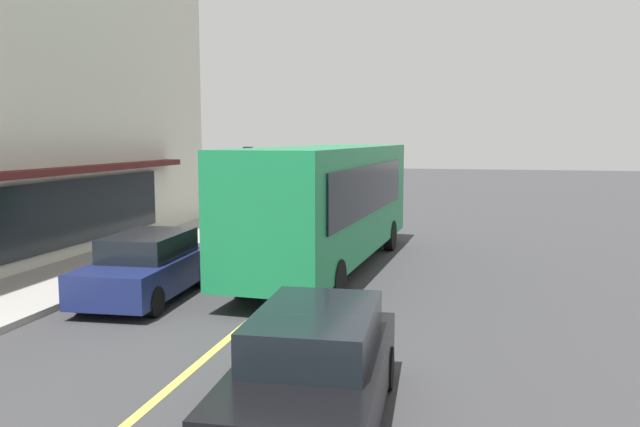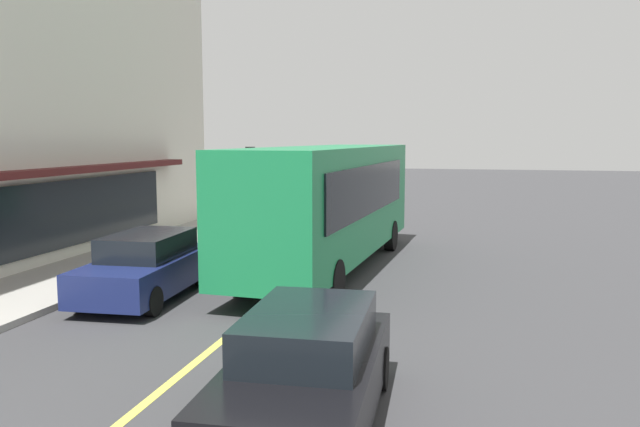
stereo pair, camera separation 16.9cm
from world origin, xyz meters
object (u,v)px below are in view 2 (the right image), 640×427
(car_black, at_px, (307,370))
(bus, at_px, (330,200))
(traffic_light, at_px, (251,165))
(pedestrian_waiting, at_px, (247,194))
(car_navy, at_px, (146,267))

(car_black, bearing_deg, bus, 10.86)
(traffic_light, bearing_deg, pedestrian_waiting, 25.55)
(bus, xyz_separation_m, car_black, (-9.79, -1.88, -1.24))
(traffic_light, xyz_separation_m, car_navy, (-13.49, -2.20, -1.79))
(traffic_light, relative_size, car_black, 0.73)
(bus, distance_m, car_black, 10.04)
(bus, height_order, car_navy, bus)
(car_navy, distance_m, pedestrian_waiting, 15.57)
(pedestrian_waiting, bearing_deg, bus, -149.49)
(car_black, distance_m, car_navy, 7.73)
(car_black, bearing_deg, car_navy, 43.80)
(bus, height_order, pedestrian_waiting, bus)
(car_black, height_order, pedestrian_waiting, pedestrian_waiting)
(car_black, relative_size, car_navy, 1.00)
(bus, height_order, traffic_light, bus)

